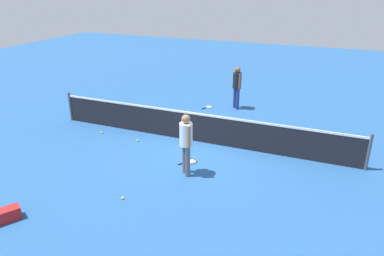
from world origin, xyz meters
name	(u,v)px	position (x,y,z in m)	size (l,w,h in m)	color
ground_plane	(197,141)	(0.00, 0.00, 0.00)	(40.00, 40.00, 0.00)	#265693
court_net	(197,127)	(0.00, 0.00, 0.50)	(10.09, 0.09, 1.07)	#4C4C51
player_near_side	(186,140)	(0.53, -2.09, 1.01)	(0.48, 0.48, 1.70)	#595960
player_far_side	(237,84)	(0.26, 3.62, 1.01)	(0.48, 0.48, 1.70)	navy
tennis_racket_near_player	(190,162)	(0.37, -1.42, 0.01)	(0.51, 0.56, 0.03)	black
tennis_racket_far_player	(208,107)	(-0.82, 3.33, 0.01)	(0.41, 0.61, 0.03)	blue
tennis_ball_near_player	(138,140)	(-1.76, -0.75, 0.03)	(0.07, 0.07, 0.07)	#C6E033
tennis_ball_by_net	(102,133)	(-3.23, -0.64, 0.03)	(0.07, 0.07, 0.07)	#C6E033
tennis_ball_baseline	(123,198)	(-0.39, -3.80, 0.03)	(0.07, 0.07, 0.07)	#C6E033
equipment_bag	(2,216)	(-2.31, -5.53, 0.14)	(0.65, 0.83, 0.28)	#B21E1E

